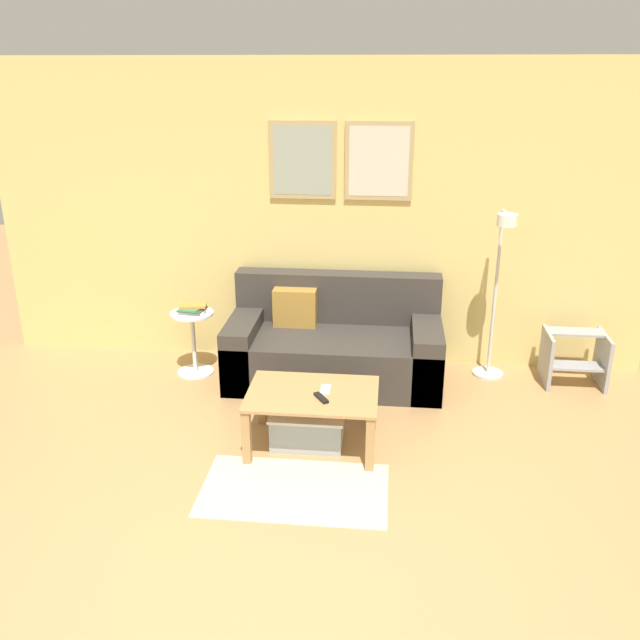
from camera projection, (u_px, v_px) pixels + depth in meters
ground_plane at (246, 620)px, 3.22m from camera, size 16.00×16.00×0.00m
wall_back at (318, 215)px, 5.72m from camera, size 5.60×0.09×2.55m
area_rug at (294, 489)px, 4.20m from camera, size 1.16×0.68×0.01m
couch at (334, 346)px, 5.63m from camera, size 1.74×0.86×0.83m
coffee_table at (312, 402)px, 4.59m from camera, size 0.88×0.62×0.40m
storage_bin at (308, 427)px, 4.69m from camera, size 0.51×0.36×0.24m
floor_lamp at (498, 285)px, 5.39m from camera, size 0.26×0.43×1.43m
side_table at (193, 337)px, 5.70m from camera, size 0.36×0.36×0.55m
book_stack at (192, 309)px, 5.61m from camera, size 0.24×0.21×0.07m
remote_control at (321, 398)px, 4.47m from camera, size 0.11×0.15×0.02m
cell_phone at (325, 389)px, 4.60m from camera, size 0.07×0.14×0.01m
step_stool at (574, 356)px, 5.54m from camera, size 0.48×0.40×0.44m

